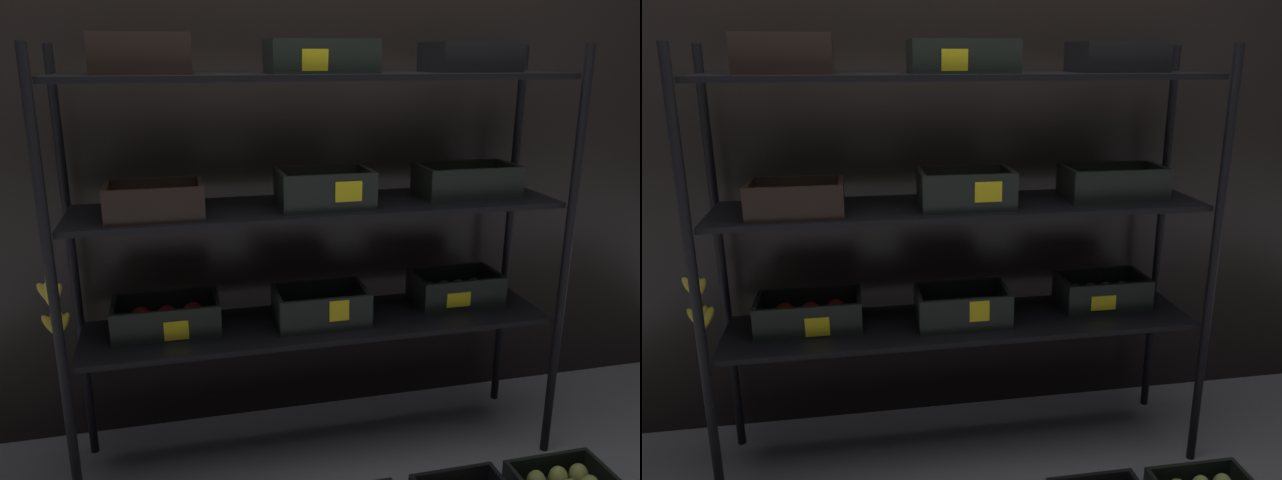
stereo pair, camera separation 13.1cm
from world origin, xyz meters
The scene contains 3 objects.
ground_plane centered at (0.00, 0.00, 0.00)m, with size 10.00×10.00×0.00m, color gray.
storefront_wall centered at (0.00, 0.40, 1.19)m, with size 4.16×0.12×2.39m, color black.
display_rack centered at (-0.01, 0.00, 1.01)m, with size 1.87×0.44×1.59m.
Camera 2 is at (-0.37, -2.13, 1.52)m, focal length 35.00 mm.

